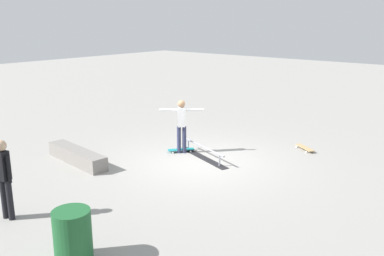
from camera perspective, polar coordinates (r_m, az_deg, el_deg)
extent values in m
plane|color=gray|center=(11.88, 1.20, -4.63)|extent=(60.00, 60.00, 0.00)
cube|color=black|center=(12.21, 1.51, -4.05)|extent=(2.22, 0.96, 0.01)
cylinder|color=gray|center=(11.50, 3.78, -4.44)|extent=(0.04, 0.04, 0.34)
cylinder|color=gray|center=(12.84, -0.51, -2.34)|extent=(0.04, 0.04, 0.34)
cylinder|color=gray|center=(12.11, 1.52, -2.58)|extent=(2.00, 0.73, 0.05)
cube|color=gray|center=(12.19, -15.43, -3.70)|extent=(2.45, 0.69, 0.39)
cylinder|color=#2D3351|center=(12.53, -1.80, -1.62)|extent=(0.17, 0.17, 0.82)
cylinder|color=#2D3351|center=(12.54, -1.06, -1.61)|extent=(0.17, 0.17, 0.82)
cube|color=white|center=(12.36, -1.45, 1.50)|extent=(0.28, 0.28, 0.58)
sphere|color=#A87A56|center=(12.27, -1.46, 3.33)|extent=(0.22, 0.22, 0.22)
cylinder|color=white|center=(12.31, -3.22, 2.49)|extent=(0.46, 0.42, 0.08)
cylinder|color=white|center=(12.32, 0.32, 2.52)|extent=(0.46, 0.42, 0.08)
cube|color=teal|center=(12.71, -1.50, -2.94)|extent=(0.65, 0.75, 0.02)
cylinder|color=white|center=(12.88, -0.41, -2.94)|extent=(0.06, 0.06, 0.05)
cylinder|color=white|center=(12.67, -0.19, -3.25)|extent=(0.06, 0.06, 0.05)
cylinder|color=white|center=(12.79, -2.80, -3.09)|extent=(0.06, 0.06, 0.05)
cylinder|color=white|center=(12.57, -2.62, -3.41)|extent=(0.06, 0.06, 0.05)
cylinder|color=black|center=(9.34, -24.27, -8.78)|extent=(0.15, 0.15, 0.84)
cylinder|color=black|center=(9.22, -23.59, -9.01)|extent=(0.15, 0.15, 0.84)
cube|color=black|center=(9.03, -24.40, -4.70)|extent=(0.26, 0.24, 0.60)
sphere|color=tan|center=(8.92, -24.68, -2.20)|extent=(0.23, 0.23, 0.23)
cylinder|color=black|center=(8.94, -23.76, -5.19)|extent=(0.09, 0.09, 0.56)
cube|color=tan|center=(13.35, 15.12, -2.58)|extent=(0.78, 0.60, 0.02)
cylinder|color=white|center=(13.22, 16.16, -3.08)|extent=(0.06, 0.05, 0.05)
cylinder|color=white|center=(13.09, 15.32, -3.19)|extent=(0.06, 0.05, 0.05)
cylinder|color=white|center=(13.65, 14.91, -2.43)|extent=(0.06, 0.05, 0.05)
cylinder|color=white|center=(13.53, 14.08, -2.52)|extent=(0.06, 0.05, 0.05)
cylinder|color=#1E592D|center=(7.40, -15.97, -13.99)|extent=(0.63, 0.63, 0.91)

